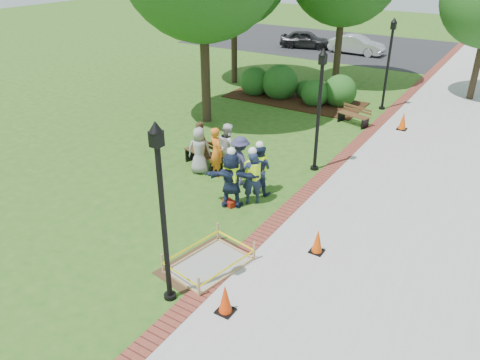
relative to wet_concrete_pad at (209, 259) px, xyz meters
The scene contains 30 objects.
ground 2.08m from the wet_concrete_pad, 130.37° to the left, with size 100.00×100.00×0.00m, color #285116.
sidewalk 12.14m from the wet_concrete_pad, 72.47° to the left, with size 6.00×60.00×0.02m, color #9E9E99.
brick_edging 11.59m from the wet_concrete_pad, 87.98° to the left, with size 0.50×60.00×0.03m, color maroon.
mulch_bed 14.26m from the wet_concrete_pad, 107.73° to the left, with size 7.00×3.00×0.05m, color #381E0F.
parking_lot 28.61m from the wet_concrete_pad, 92.69° to the left, with size 36.00×12.00×0.01m, color black.
wet_concrete_pad is the anchor object (origin of this frame).
bench_near 5.96m from the wet_concrete_pad, 127.33° to the left, with size 1.69×0.89×0.87m.
bench_far 11.75m from the wet_concrete_pad, 92.59° to the left, with size 1.53×0.87×0.79m.
cone_front 1.70m from the wet_concrete_pad, 42.70° to the right, with size 0.38×0.38×0.75m.
cone_back 2.83m from the wet_concrete_pad, 44.14° to the left, with size 0.35×0.35×0.70m.
cone_far 12.32m from the wet_concrete_pad, 83.03° to the left, with size 0.40×0.40×0.80m.
toolbox 3.05m from the wet_concrete_pad, 113.93° to the left, with size 0.40×0.22×0.20m, color maroon.
lamp_near 2.66m from the wet_concrete_pad, 93.69° to the right, with size 0.28×0.28×4.26m.
lamp_mid 6.95m from the wet_concrete_pad, 90.80° to the left, with size 0.28×0.28×4.26m.
lamp_far 14.75m from the wet_concrete_pad, 90.36° to the left, with size 0.28×0.28×4.26m.
shrub_a 15.00m from the wet_concrete_pad, 116.16° to the left, with size 1.56×1.56×1.56m, color #144918.
shrub_b 14.60m from the wet_concrete_pad, 110.90° to the left, with size 1.84×1.84×1.84m, color #144918.
shrub_c 13.80m from the wet_concrete_pad, 103.17° to the left, with size 1.37×1.37×1.37m, color #144918.
shrub_d 14.23m from the wet_concrete_pad, 98.55° to the left, with size 1.63×1.63×1.63m, color #144918.
shrub_e 14.93m from the wet_concrete_pad, 106.04° to the left, with size 0.96×0.96×0.96m, color #144918.
casual_person_a 5.45m from the wet_concrete_pad, 128.88° to the left, with size 0.63×0.54×1.66m.
casual_person_b 5.20m from the wet_concrete_pad, 122.59° to the left, with size 0.66×0.56×1.75m.
casual_person_c 5.72m from the wet_concrete_pad, 118.63° to the left, with size 0.64×0.63×1.70m.
casual_person_d 5.81m from the wet_concrete_pad, 128.30° to the left, with size 0.66×0.58×1.74m.
casual_person_e 4.62m from the wet_concrete_pad, 112.33° to the left, with size 0.62×0.51×1.67m.
hivis_worker_a 3.16m from the wet_concrete_pad, 112.56° to the left, with size 0.68×0.58×1.94m.
hivis_worker_b 3.48m from the wet_concrete_pad, 102.67° to the left, with size 0.65×0.62×1.87m.
hivis_worker_c 4.15m from the wet_concrete_pad, 102.57° to the left, with size 0.56×0.40×1.80m.
parked_car_a 27.72m from the wet_concrete_pad, 110.06° to the left, with size 4.38×1.91×1.43m, color black.
parked_car_b 26.59m from the wet_concrete_pad, 101.89° to the left, with size 4.34×1.89×1.41m, color #B0B0B5.
Camera 1 is at (7.01, -9.18, 7.24)m, focal length 35.00 mm.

